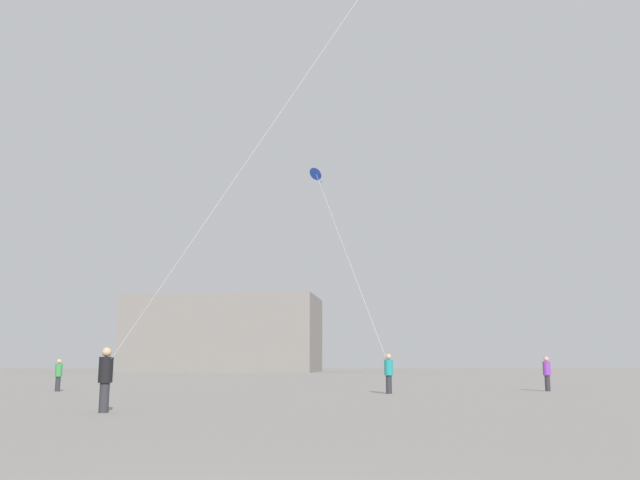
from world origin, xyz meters
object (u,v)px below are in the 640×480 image
at_px(kite_cobalt_diamond, 317,176).
at_px(building_left_hall, 225,334).
at_px(person_in_purple, 547,372).
at_px(person_in_black, 105,377).
at_px(person_in_green, 58,374).
at_px(person_in_teal, 389,372).

height_order(kite_cobalt_diamond, building_left_hall, kite_cobalt_diamond).
height_order(person_in_purple, person_in_black, person_in_black).
bearing_deg(person_in_purple, kite_cobalt_diamond, 50.32).
height_order(person_in_green, person_in_teal, person_in_teal).
xyz_separation_m(person_in_teal, kite_cobalt_diamond, (-4.19, 11.86, 12.81)).
relative_size(person_in_purple, kite_cobalt_diamond, 0.13).
relative_size(person_in_purple, building_left_hall, 0.06).
xyz_separation_m(person_in_purple, person_in_black, (-16.57, -15.22, 0.09)).
height_order(person_in_teal, kite_cobalt_diamond, kite_cobalt_diamond).
bearing_deg(building_left_hall, person_in_black, -80.41).
distance_m(person_in_purple, building_left_hall, 68.80).
bearing_deg(person_in_teal, person_in_green, 3.47).
height_order(person_in_green, building_left_hall, building_left_hall).
distance_m(person_in_green, person_in_purple, 24.35).
xyz_separation_m(person_in_black, building_left_hall, (-13.04, 77.16, 4.39)).
bearing_deg(person_in_purple, person_in_green, 90.30).
bearing_deg(person_in_black, person_in_teal, -9.00).
bearing_deg(kite_cobalt_diamond, person_in_purple, -35.60).
bearing_deg(person_in_black, person_in_purple, -21.00).
bearing_deg(person_in_black, building_left_hall, 36.03).
bearing_deg(person_in_black, person_in_green, 56.41).
relative_size(person_in_teal, building_left_hall, 0.07).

